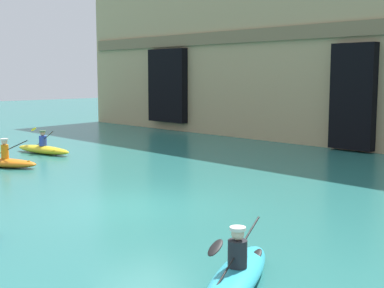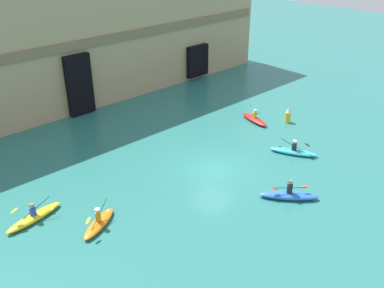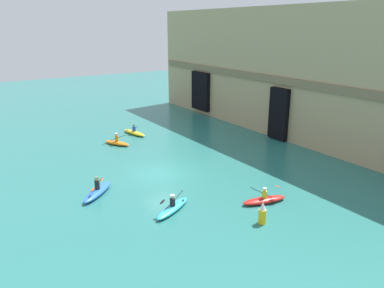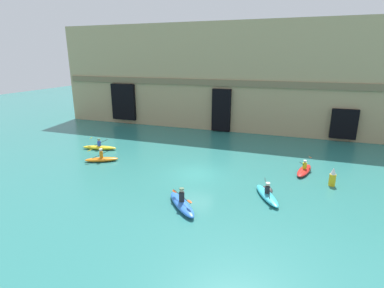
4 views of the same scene
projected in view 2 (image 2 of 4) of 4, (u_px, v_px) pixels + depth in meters
ground_plane at (212, 169)px, 28.19m from camera, size 120.00×120.00×0.00m
cliff_bluff at (52, 33)px, 35.33m from camera, size 43.51×6.55×12.62m
kayak_orange at (99, 223)px, 22.80m from camera, size 2.83×2.00×1.17m
kayak_red at (255, 119)px, 34.82m from camera, size 1.46×3.12×1.20m
kayak_blue at (289, 195)px, 25.08m from camera, size 2.91×3.10×1.26m
kayak_yellow at (34, 217)px, 23.27m from camera, size 3.49×1.38×1.18m
kayak_cyan at (294, 151)px, 29.91m from camera, size 2.19×3.26×1.06m
marker_buoy at (288, 115)px, 34.47m from camera, size 0.45×0.45×1.35m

